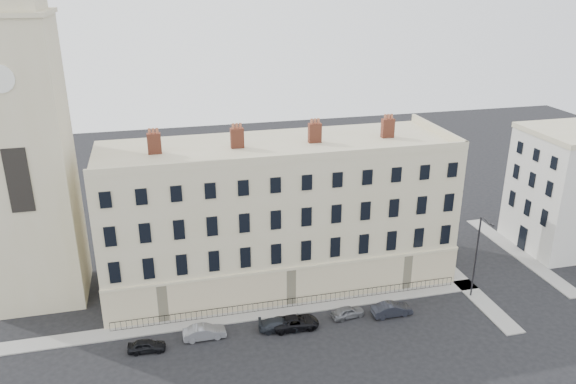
# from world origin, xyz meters

# --- Properties ---
(ground) EXTENTS (160.00, 160.00, 0.00)m
(ground) POSITION_xyz_m (0.00, 0.00, 0.00)
(ground) COLOR black
(ground) RESTS_ON ground
(terrace) EXTENTS (36.22, 12.22, 17.00)m
(terrace) POSITION_xyz_m (-5.97, 11.97, 7.50)
(terrace) COLOR #C6BB93
(terrace) RESTS_ON ground
(church_tower) EXTENTS (8.00, 8.13, 44.00)m
(church_tower) POSITION_xyz_m (-30.00, 14.00, 18.66)
(church_tower) COLOR #C6BB93
(church_tower) RESTS_ON ground
(adjacent_building) EXTENTS (10.00, 10.00, 14.00)m
(adjacent_building) POSITION_xyz_m (29.00, 11.00, 7.00)
(adjacent_building) COLOR silver
(adjacent_building) RESTS_ON ground
(pavement_terrace) EXTENTS (48.00, 2.00, 0.12)m
(pavement_terrace) POSITION_xyz_m (-10.00, 5.00, 0.06)
(pavement_terrace) COLOR gray
(pavement_terrace) RESTS_ON ground
(pavement_east_return) EXTENTS (2.00, 24.00, 0.12)m
(pavement_east_return) POSITION_xyz_m (13.00, 8.00, 0.06)
(pavement_east_return) COLOR gray
(pavement_east_return) RESTS_ON ground
(pavement_adjacent) EXTENTS (2.00, 20.00, 0.12)m
(pavement_adjacent) POSITION_xyz_m (23.00, 10.00, 0.06)
(pavement_adjacent) COLOR gray
(pavement_adjacent) RESTS_ON ground
(railings) EXTENTS (35.00, 0.04, 0.96)m
(railings) POSITION_xyz_m (-6.00, 5.40, 0.55)
(railings) COLOR black
(railings) RESTS_ON ground
(car_a) EXTENTS (3.40, 1.61, 1.12)m
(car_a) POSITION_xyz_m (-20.20, 1.72, 0.56)
(car_a) COLOR black
(car_a) RESTS_ON ground
(car_b) EXTENTS (3.91, 1.40, 1.28)m
(car_b) POSITION_xyz_m (-15.05, 2.41, 0.64)
(car_b) COLOR slate
(car_b) RESTS_ON ground
(car_c) EXTENTS (4.19, 2.16, 1.16)m
(car_c) POSITION_xyz_m (-8.07, 1.97, 0.58)
(car_c) COLOR #1F232A
(car_c) RESTS_ON ground
(car_d) EXTENTS (4.50, 2.20, 1.23)m
(car_d) POSITION_xyz_m (-6.56, 1.96, 0.62)
(car_d) COLOR black
(car_d) RESTS_ON ground
(car_e) EXTENTS (3.50, 1.84, 1.14)m
(car_e) POSITION_xyz_m (-1.19, 2.47, 0.57)
(car_e) COLOR slate
(car_e) RESTS_ON ground
(car_f) EXTENTS (4.01, 1.46, 1.31)m
(car_f) POSITION_xyz_m (3.06, 1.75, 0.66)
(car_f) COLOR black
(car_f) RESTS_ON ground
(streetlamp) EXTENTS (0.51, 1.92, 8.95)m
(streetlamp) POSITION_xyz_m (12.46, 2.87, 4.96)
(streetlamp) COLOR #28272C
(streetlamp) RESTS_ON ground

